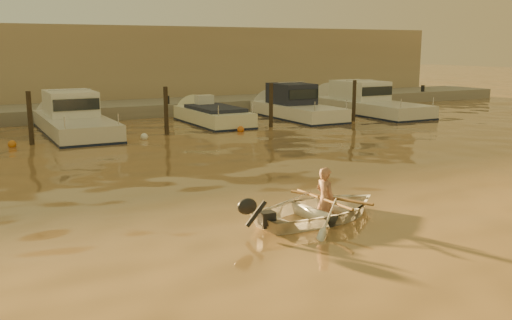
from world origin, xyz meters
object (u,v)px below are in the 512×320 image
dinghy (322,209)px  waterfront_building (97,67)px  person (325,200)px  moored_boat_4 (297,106)px  moored_boat_3 (213,119)px  moored_boat_2 (74,119)px  moored_boat_5 (368,102)px

dinghy → waterfront_building: waterfront_building is taller
person → moored_boat_4: moored_boat_4 is taller
person → moored_boat_3: person is taller
dinghy → moored_boat_2: size_ratio=0.39×
dinghy → moored_boat_4: size_ratio=0.45×
dinghy → moored_boat_3: (4.07, 15.08, 0.02)m
person → waterfront_building: 26.16m
moored_boat_4 → waterfront_building: (-7.59, 11.00, 1.77)m
moored_boat_5 → waterfront_building: (-12.16, 11.00, 1.77)m
moored_boat_5 → moored_boat_3: bearing=180.0°
moored_boat_3 → moored_boat_4: 4.74m
dinghy → moored_boat_5: moored_boat_5 is taller
moored_boat_3 → dinghy: bearing=-105.1°
moored_boat_3 → moored_boat_5: 9.29m
moored_boat_3 → moored_boat_4: (4.72, 0.00, 0.40)m
moored_boat_2 → waterfront_building: size_ratio=0.18×
person → dinghy: bearing=90.0°
person → waterfront_building: waterfront_building is taller
person → waterfront_building: (1.10, 26.06, 2.00)m
waterfront_building → moored_boat_5: bearing=-42.1°
person → moored_boat_5: bearing=-50.2°
moored_boat_4 → waterfront_building: bearing=124.6°
person → moored_boat_3: bearing=-23.6°
moored_boat_4 → moored_boat_5: 4.56m
moored_boat_4 → waterfront_building: size_ratio=0.15×
moored_boat_2 → moored_boat_5: (15.67, 0.00, 0.00)m
waterfront_building → moored_boat_4: bearing=-55.4°
dinghy → waterfront_building: (1.19, 26.08, 2.20)m
moored_boat_2 → waterfront_building: bearing=72.3°
moored_boat_4 → moored_boat_5: (4.56, 0.00, 0.00)m
moored_boat_4 → waterfront_building: 13.48m
moored_boat_2 → dinghy: bearing=-81.3°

